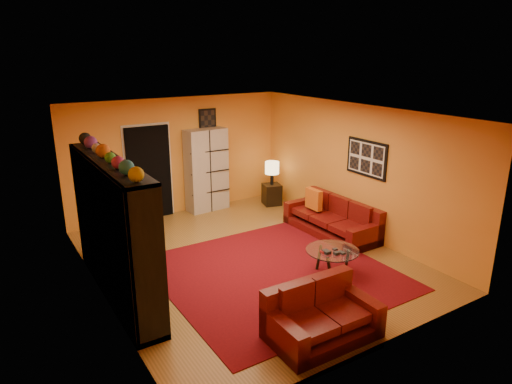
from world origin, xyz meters
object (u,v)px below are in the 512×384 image
entertainment_unit (114,230)px  table_lamp (272,168)px  storage_cabinet (207,170)px  side_table (272,194)px  tv (120,236)px  loveseat (319,315)px  sofa (334,219)px  bowl_chair (127,232)px  coffee_table (332,253)px

entertainment_unit → table_lamp: bearing=27.9°
storage_cabinet → side_table: 1.70m
tv → side_table: size_ratio=1.85×
tv → storage_cabinet: (2.82, 2.90, -0.04)m
tv → side_table: 4.97m
loveseat → table_lamp: size_ratio=2.56×
sofa → bowl_chair: (-3.79, 1.46, 0.04)m
sofa → loveseat: bearing=-135.6°
tv → side_table: tv is taller
table_lamp → coffee_table: bearing=-108.5°
bowl_chair → side_table: size_ratio=1.49×
bowl_chair → sofa: bearing=-21.1°
sofa → loveseat: size_ratio=1.47×
coffee_table → loveseat: bearing=-136.7°
tv → loveseat: (1.85, -2.32, -0.70)m
entertainment_unit → loveseat: bearing=-51.8°
tv → loveseat: tv is taller
loveseat → bowl_chair: (-1.29, 4.02, 0.04)m
sofa → loveseat: same height
table_lamp → entertainment_unit: bearing=-152.1°
sofa → side_table: size_ratio=4.18×
entertainment_unit → table_lamp: size_ratio=5.41×
tv → bowl_chair: (0.57, 1.70, -0.66)m
sofa → tv: bearing=-178.1°
side_table → tv: bearing=-150.9°
tv → bowl_chair: size_ratio=1.24×
tv → table_lamp: tv is taller
tv → loveseat: bearing=-141.5°
loveseat → side_table: size_ratio=2.84×
entertainment_unit → bowl_chair: size_ratio=4.03×
storage_cabinet → coffee_table: bearing=-90.4°
entertainment_unit → sofa: 4.48m
bowl_chair → table_lamp: bearing=10.5°
storage_cabinet → bowl_chair: storage_cabinet is taller
coffee_table → entertainment_unit: bearing=158.7°
sofa → coffee_table: bearing=-133.5°
loveseat → entertainment_unit: bearing=39.0°
sofa → table_lamp: size_ratio=3.76×
coffee_table → sofa: bearing=47.7°
entertainment_unit → coffee_table: size_ratio=3.45×
storage_cabinet → side_table: size_ratio=3.78×
entertainment_unit → storage_cabinet: (2.87, 2.80, -0.11)m
loveseat → side_table: loveseat is taller
bowl_chair → side_table: (3.72, 0.69, -0.07)m
loveseat → storage_cabinet: bearing=-9.7°
side_table → table_lamp: table_lamp is taller
loveseat → bowl_chair: bearing=18.6°
loveseat → side_table: 5.31m
tv → sofa: tv is taller
entertainment_unit → side_table: 4.97m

